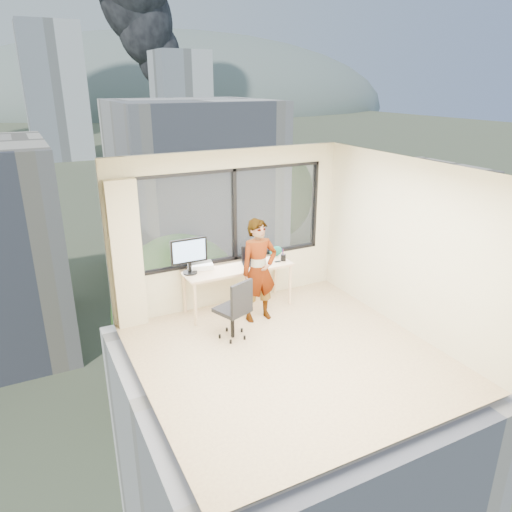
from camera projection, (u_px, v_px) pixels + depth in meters
floor at (288, 355)px, 6.68m from camera, size 4.00×4.00×0.01m
ceiling at (293, 169)px, 5.78m from camera, size 4.00×4.00×0.01m
wall_front at (398, 338)px, 4.55m from camera, size 4.00×0.01×2.60m
wall_left at (138, 298)px, 5.38m from camera, size 0.01×4.00×2.60m
wall_right at (407, 246)px, 7.07m from camera, size 0.01×4.00×2.60m
window_wall at (231, 215)px, 7.85m from camera, size 3.30×0.16×1.55m
curtain at (127, 256)px, 7.13m from camera, size 0.45×0.14×2.30m
desk at (238, 287)px, 7.94m from camera, size 1.80×0.60×0.75m
chair at (232, 308)px, 6.99m from camera, size 0.63×0.63×0.96m
person at (259, 271)px, 7.43m from camera, size 0.60×0.40×1.66m
monitor at (189, 256)px, 7.43m from camera, size 0.59×0.13×0.59m
game_console at (202, 265)px, 7.74m from camera, size 0.40×0.36×0.08m
laptop at (254, 257)px, 7.88m from camera, size 0.47×0.48×0.24m
cellphone at (278, 262)px, 8.01m from camera, size 0.11×0.06×0.01m
pen_cup at (283, 257)px, 8.05m from camera, size 0.10×0.10×0.11m
handbag at (276, 251)px, 8.25m from camera, size 0.26×0.19×0.18m
exterior_ground at (28, 160)px, 112.03m from camera, size 400.00×400.00×0.04m
near_bldg_b at (194, 188)px, 45.66m from camera, size 14.00×13.00×16.00m
near_bldg_c at (407, 220)px, 45.93m from camera, size 12.00×10.00×10.00m
far_tower_b at (55, 93)px, 110.24m from camera, size 13.00×13.00×30.00m
far_tower_c at (181, 97)px, 143.34m from camera, size 15.00×15.00×26.00m
hill_b at (175, 108)px, 321.88m from camera, size 300.00×220.00×96.00m
tree_b at (183, 330)px, 26.73m from camera, size 7.60×7.60×9.00m
tree_c at (275, 202)px, 52.60m from camera, size 8.40×8.40×10.00m
smoke_plume_b at (177, 8)px, 163.03m from camera, size 30.00×18.00×70.00m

